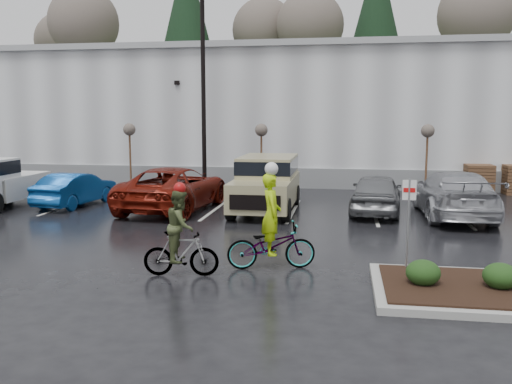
% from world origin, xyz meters
% --- Properties ---
extents(ground, '(120.00, 120.00, 0.00)m').
position_xyz_m(ground, '(0.00, 0.00, 0.00)').
color(ground, black).
rests_on(ground, ground).
extents(warehouse, '(60.50, 15.50, 7.20)m').
position_xyz_m(warehouse, '(0.00, 21.99, 3.65)').
color(warehouse, '#ACADB1').
rests_on(warehouse, ground).
extents(wooded_ridge, '(80.00, 25.00, 6.00)m').
position_xyz_m(wooded_ridge, '(0.00, 45.00, 3.00)').
color(wooded_ridge, '#253D19').
rests_on(wooded_ridge, ground).
extents(lamppost, '(0.50, 1.00, 9.22)m').
position_xyz_m(lamppost, '(-4.00, 12.00, 5.69)').
color(lamppost, black).
rests_on(lamppost, ground).
extents(sapling_west, '(0.60, 0.60, 3.20)m').
position_xyz_m(sapling_west, '(-8.00, 13.00, 2.73)').
color(sapling_west, '#45281B').
rests_on(sapling_west, ground).
extents(sapling_mid, '(0.60, 0.60, 3.20)m').
position_xyz_m(sapling_mid, '(-1.50, 13.00, 2.73)').
color(sapling_mid, '#45281B').
rests_on(sapling_mid, ground).
extents(sapling_east, '(0.60, 0.60, 3.20)m').
position_xyz_m(sapling_east, '(6.00, 13.00, 2.73)').
color(sapling_east, '#45281B').
rests_on(sapling_east, ground).
extents(pallet_stack_a, '(1.20, 1.20, 1.35)m').
position_xyz_m(pallet_stack_a, '(8.50, 14.00, 0.68)').
color(pallet_stack_a, '#45281B').
rests_on(pallet_stack_a, ground).
extents(shrub_a, '(0.70, 0.70, 0.52)m').
position_xyz_m(shrub_a, '(4.00, -1.00, 0.41)').
color(shrub_a, '#183813').
rests_on(shrub_a, curb_island).
extents(shrub_b, '(0.70, 0.70, 0.52)m').
position_xyz_m(shrub_b, '(5.50, -1.00, 0.41)').
color(shrub_b, '#183813').
rests_on(shrub_b, curb_island).
extents(fire_lane_sign, '(0.30, 0.05, 2.20)m').
position_xyz_m(fire_lane_sign, '(3.80, 0.20, 1.41)').
color(fire_lane_sign, gray).
rests_on(fire_lane_sign, ground).
extents(pickup_white, '(2.10, 5.20, 1.96)m').
position_xyz_m(pickup_white, '(-11.15, 7.38, 0.98)').
color(pickup_white, silver).
rests_on(pickup_white, ground).
extents(car_blue, '(1.87, 4.17, 1.33)m').
position_xyz_m(car_blue, '(-8.24, 7.89, 0.66)').
color(car_blue, navy).
rests_on(car_blue, ground).
extents(car_red, '(3.25, 6.15, 1.65)m').
position_xyz_m(car_red, '(-4.06, 7.63, 0.82)').
color(car_red, maroon).
rests_on(car_red, ground).
extents(suv_tan, '(2.20, 5.10, 2.06)m').
position_xyz_m(suv_tan, '(-0.51, 7.70, 1.03)').
color(suv_tan, tan).
rests_on(suv_tan, ground).
extents(car_grey, '(2.20, 4.54, 1.50)m').
position_xyz_m(car_grey, '(3.55, 8.03, 0.75)').
color(car_grey, slate).
rests_on(car_grey, ground).
extents(car_far_silver, '(2.44, 5.74, 1.65)m').
position_xyz_m(car_far_silver, '(6.21, 7.73, 0.83)').
color(car_far_silver, '#A9AAB0').
rests_on(car_far_silver, ground).
extents(cyclist_hivis, '(2.20, 1.23, 2.53)m').
position_xyz_m(cyclist_hivis, '(0.70, 0.22, 0.77)').
color(cyclist_hivis, '#3F3F44').
rests_on(cyclist_hivis, ground).
extents(cyclist_olive, '(1.69, 0.83, 2.13)m').
position_xyz_m(cyclist_olive, '(-1.23, -0.70, 0.79)').
color(cyclist_olive, '#3F3F44').
rests_on(cyclist_olive, ground).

